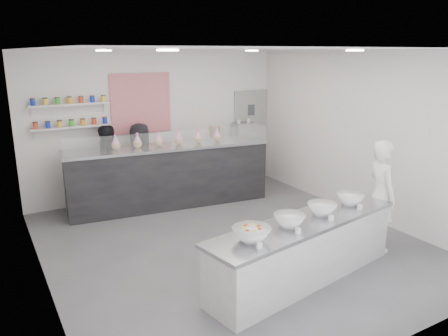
% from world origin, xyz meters
% --- Properties ---
extents(floor, '(6.00, 6.00, 0.00)m').
position_xyz_m(floor, '(0.00, 0.00, 0.00)').
color(floor, '#515156').
rests_on(floor, ground).
extents(ceiling, '(6.00, 6.00, 0.00)m').
position_xyz_m(ceiling, '(0.00, 0.00, 3.00)').
color(ceiling, white).
rests_on(ceiling, floor).
extents(back_wall, '(5.50, 0.00, 5.50)m').
position_xyz_m(back_wall, '(0.00, 3.00, 1.50)').
color(back_wall, white).
rests_on(back_wall, floor).
extents(left_wall, '(0.00, 6.00, 6.00)m').
position_xyz_m(left_wall, '(-2.75, 0.00, 1.50)').
color(left_wall, white).
rests_on(left_wall, floor).
extents(right_wall, '(0.00, 6.00, 6.00)m').
position_xyz_m(right_wall, '(2.75, 0.00, 1.50)').
color(right_wall, white).
rests_on(right_wall, floor).
extents(back_door, '(0.88, 0.04, 2.10)m').
position_xyz_m(back_door, '(2.30, 2.97, 1.05)').
color(back_door, gray).
rests_on(back_door, floor).
extents(pattern_panel, '(1.25, 0.03, 1.20)m').
position_xyz_m(pattern_panel, '(-0.35, 2.98, 1.95)').
color(pattern_panel, red).
rests_on(pattern_panel, back_wall).
extents(jar_shelf_lower, '(1.45, 0.22, 0.04)m').
position_xyz_m(jar_shelf_lower, '(-1.75, 2.90, 1.60)').
color(jar_shelf_lower, silver).
rests_on(jar_shelf_lower, back_wall).
extents(jar_shelf_upper, '(1.45, 0.22, 0.04)m').
position_xyz_m(jar_shelf_upper, '(-1.75, 2.90, 2.02)').
color(jar_shelf_upper, silver).
rests_on(jar_shelf_upper, back_wall).
extents(preserve_jars, '(1.45, 0.10, 0.56)m').
position_xyz_m(preserve_jars, '(-1.75, 2.88, 1.88)').
color(preserve_jars, red).
rests_on(preserve_jars, jar_shelf_lower).
extents(downlight_0, '(0.24, 0.24, 0.02)m').
position_xyz_m(downlight_0, '(-1.40, -1.00, 2.98)').
color(downlight_0, white).
rests_on(downlight_0, ceiling).
extents(downlight_1, '(0.24, 0.24, 0.02)m').
position_xyz_m(downlight_1, '(1.40, -1.00, 2.98)').
color(downlight_1, white).
rests_on(downlight_1, ceiling).
extents(downlight_2, '(0.24, 0.24, 0.02)m').
position_xyz_m(downlight_2, '(-1.40, 1.60, 2.98)').
color(downlight_2, white).
rests_on(downlight_2, ceiling).
extents(downlight_3, '(0.24, 0.24, 0.02)m').
position_xyz_m(downlight_3, '(1.40, 1.60, 2.98)').
color(downlight_3, white).
rests_on(downlight_3, ceiling).
extents(prep_counter, '(3.14, 1.22, 0.84)m').
position_xyz_m(prep_counter, '(0.27, -1.46, 0.42)').
color(prep_counter, '#AAAAA6').
rests_on(prep_counter, floor).
extents(back_bar, '(3.99, 1.17, 1.22)m').
position_xyz_m(back_bar, '(-0.14, 2.11, 0.61)').
color(back_bar, black).
rests_on(back_bar, floor).
extents(sneeze_guard, '(3.86, 0.47, 0.33)m').
position_xyz_m(sneeze_guard, '(-0.18, 1.77, 1.39)').
color(sneeze_guard, white).
rests_on(sneeze_guard, back_bar).
extents(espresso_ledge, '(1.36, 0.43, 1.01)m').
position_xyz_m(espresso_ledge, '(1.55, 2.78, 0.50)').
color(espresso_ledge, '#AAAAA6').
rests_on(espresso_ledge, floor).
extents(espresso_machine, '(0.49, 0.34, 0.37)m').
position_xyz_m(espresso_machine, '(1.99, 2.78, 1.20)').
color(espresso_machine, '#93969E').
rests_on(espresso_machine, espresso_ledge).
extents(cup_stacks, '(0.26, 0.24, 0.35)m').
position_xyz_m(cup_stacks, '(1.31, 2.78, 1.19)').
color(cup_stacks, tan).
rests_on(cup_stacks, espresso_ledge).
extents(prep_bowls, '(2.40, 0.90, 0.16)m').
position_xyz_m(prep_bowls, '(0.27, -1.46, 0.92)').
color(prep_bowls, white).
rests_on(prep_bowls, prep_counter).
extents(label_cards, '(2.01, 0.04, 0.07)m').
position_xyz_m(label_cards, '(0.18, -1.98, 0.87)').
color(label_cards, white).
rests_on(label_cards, prep_counter).
extents(cookie_bags, '(2.17, 0.41, 0.28)m').
position_xyz_m(cookie_bags, '(-0.14, 2.11, 1.36)').
color(cookie_bags, pink).
rests_on(cookie_bags, back_bar).
extents(woman_prep, '(0.60, 0.73, 1.71)m').
position_xyz_m(woman_prep, '(1.89, -1.28, 0.86)').
color(woman_prep, white).
rests_on(woman_prep, floor).
extents(staff_left, '(0.95, 0.84, 1.63)m').
position_xyz_m(staff_left, '(-1.23, 2.60, 0.81)').
color(staff_left, black).
rests_on(staff_left, floor).
extents(staff_right, '(0.85, 0.61, 1.62)m').
position_xyz_m(staff_right, '(-0.54, 2.60, 0.81)').
color(staff_right, black).
rests_on(staff_right, floor).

